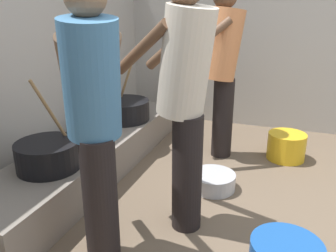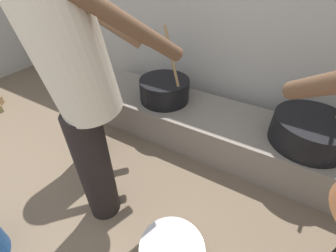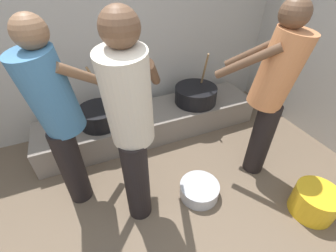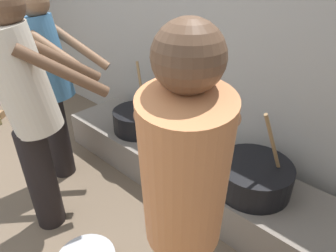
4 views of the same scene
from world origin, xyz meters
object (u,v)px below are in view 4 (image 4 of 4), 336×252
Objects in this scene: cooking_pot_secondary at (253,176)px; cook_in_blue_shirt at (49,80)px; cook_in_cream_shirt at (29,108)px; cook_in_orange_shirt at (183,211)px; cooking_pot_main at (138,120)px.

cooking_pot_secondary is 1.72m from cook_in_blue_shirt.
cooking_pot_secondary is at bearing 42.56° from cook_in_cream_shirt.
cook_in_orange_shirt is at bearing -80.24° from cooking_pot_secondary.
cook_in_blue_shirt is (-0.32, -0.61, 0.48)m from cooking_pot_main.
cooking_pot_secondary is 1.10m from cook_in_orange_shirt.
cook_in_cream_shirt reaches higher than cook_in_orange_shirt.
cook_in_blue_shirt is 0.96× the size of cook_in_cream_shirt.
cook_in_blue_shirt is (-1.53, -0.62, 0.48)m from cooking_pot_secondary.
cook_in_orange_shirt reaches higher than cook_in_blue_shirt.
cooking_pot_main is at bearing -179.84° from cooking_pot_secondary.
cooking_pot_secondary is 0.40× the size of cook_in_orange_shirt.
cook_in_blue_shirt is at bearing 141.21° from cook_in_cream_shirt.
cook_in_orange_shirt is 1.24m from cook_in_cream_shirt.
cook_in_orange_shirt is 0.98× the size of cook_in_cream_shirt.
cook_in_blue_shirt is 0.58m from cook_in_cream_shirt.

